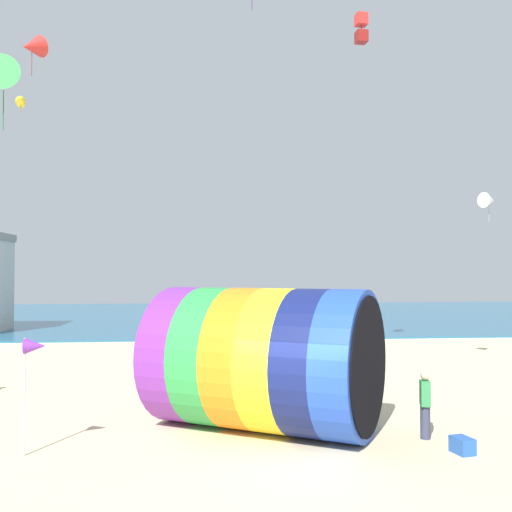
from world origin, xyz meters
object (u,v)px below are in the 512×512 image
object	(u,v)px
bystander_near_water	(151,368)
cooler_box	(462,445)
kite_yellow_parafoil	(20,102)
giant_inflatable_tube	(264,359)
kite_green_delta	(4,80)
kite_white_delta	(489,200)
beach_flag	(34,351)
kite_red_box	(361,28)
kite_red_delta	(32,47)
kite_handler	(425,404)

from	to	relation	value
bystander_near_water	cooler_box	world-z (taller)	bystander_near_water
kite_yellow_parafoil	giant_inflatable_tube	bearing A→B (deg)	-37.37
bystander_near_water	kite_green_delta	bearing A→B (deg)	-174.79
giant_inflatable_tube	cooler_box	xyz separation A→B (m)	(4.21, -2.32, -1.64)
kite_white_delta	beach_flag	size ratio (longest dim) A/B	0.47
kite_white_delta	kite_red_box	xyz separation A→B (m)	(-5.03, 1.58, 7.86)
kite_green_delta	beach_flag	size ratio (longest dim) A/B	0.88
giant_inflatable_tube	beach_flag	size ratio (longest dim) A/B	2.54
bystander_near_water	cooler_box	xyz separation A→B (m)	(7.47, -6.54, -0.75)
giant_inflatable_tube	kite_green_delta	world-z (taller)	kite_green_delta
kite_red_delta	cooler_box	xyz separation A→B (m)	(14.50, -17.23, -15.38)
kite_red_delta	kite_green_delta	xyz separation A→B (m)	(2.41, -11.11, -5.43)
giant_inflatable_tube	bystander_near_water	distance (m)	5.40
kite_red_box	cooler_box	distance (m)	19.20
giant_inflatable_tube	kite_yellow_parafoil	size ratio (longest dim) A/B	6.08
kite_yellow_parafoil	kite_white_delta	bearing A→B (deg)	6.50
kite_white_delta	kite_red_delta	world-z (taller)	kite_red_delta
kite_red_delta	kite_green_delta	distance (m)	12.60
kite_red_delta	beach_flag	xyz separation A→B (m)	(4.97, -16.48, -13.26)
kite_handler	kite_yellow_parafoil	xyz separation A→B (m)	(-11.92, 7.33, 9.31)
bystander_near_water	cooler_box	distance (m)	9.95
kite_white_delta	kite_yellow_parafoil	xyz separation A→B (m)	(-18.56, -2.11, 3.04)
kite_handler	kite_green_delta	xyz separation A→B (m)	(-11.69, 4.95, 9.30)
kite_handler	beach_flag	bearing A→B (deg)	-177.39
kite_red_box	bystander_near_water	distance (m)	17.45
giant_inflatable_tube	kite_red_delta	size ratio (longest dim) A/B	2.95
kite_red_box	bystander_near_water	xyz separation A→B (m)	(-8.69, -5.66, -14.03)
kite_red_delta	kite_yellow_parafoil	distance (m)	10.50
kite_handler	kite_red_box	bearing A→B (deg)	81.68
bystander_near_water	beach_flag	bearing A→B (deg)	-109.63
kite_handler	giant_inflatable_tube	bearing A→B (deg)	163.23
kite_handler	kite_green_delta	world-z (taller)	kite_green_delta
kite_green_delta	kite_red_box	distance (m)	15.41
kite_green_delta	beach_flag	xyz separation A→B (m)	(2.55, -5.36, -7.83)
kite_red_delta	beach_flag	world-z (taller)	kite_red_delta
kite_red_delta	beach_flag	bearing A→B (deg)	-73.23
cooler_box	kite_red_box	bearing A→B (deg)	84.26
kite_green_delta	beach_flag	distance (m)	9.83
giant_inflatable_tube	kite_red_box	world-z (taller)	kite_red_box
kite_green_delta	kite_red_box	xyz separation A→B (m)	(13.31, 6.08, 4.82)
kite_white_delta	bystander_near_water	bearing A→B (deg)	-163.44
kite_yellow_parafoil	kite_red_delta	bearing A→B (deg)	104.10
kite_yellow_parafoil	beach_flag	bearing A→B (deg)	-70.30
beach_flag	kite_green_delta	bearing A→B (deg)	115.45
cooler_box	beach_flag	bearing A→B (deg)	175.49
kite_handler	kite_yellow_parafoil	world-z (taller)	kite_yellow_parafoil
kite_handler	kite_red_delta	bearing A→B (deg)	131.30
kite_handler	kite_red_box	distance (m)	17.99
kite_red_delta	bystander_near_water	bearing A→B (deg)	-56.68
kite_white_delta	beach_flag	xyz separation A→B (m)	(-15.78, -9.86, -4.80)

